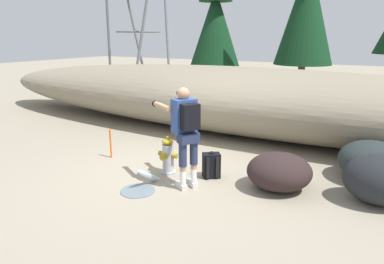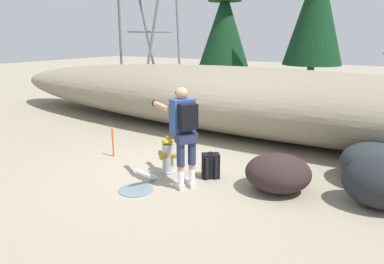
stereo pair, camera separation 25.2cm
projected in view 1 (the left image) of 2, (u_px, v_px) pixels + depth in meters
ground_plane at (175, 174)px, 6.41m from camera, size 56.00×56.00×0.04m
dirt_embankment at (244, 100)px, 8.97m from camera, size 17.49×3.20×1.67m
fire_hydrant at (168, 157)px, 6.32m from camera, size 0.38×0.33×0.70m
hydrant_water_jet at (147, 181)px, 5.86m from camera, size 0.56×1.05×0.57m
utility_worker at (185, 125)px, 5.58m from camera, size 1.03×0.84×1.65m
spare_backpack at (211, 166)px, 6.17m from camera, size 0.36×0.36×0.47m
boulder_large at (372, 161)px, 6.04m from camera, size 1.12×1.18×0.69m
boulder_mid at (279, 171)px, 5.67m from camera, size 1.35×1.30×0.61m
boulder_small at (382, 180)px, 5.16m from camera, size 1.24×1.07×0.76m
pine_tree_far_left at (215, 13)px, 14.29m from camera, size 2.11×2.11×6.38m
survey_stake at (111, 144)px, 7.15m from camera, size 0.04×0.04×0.60m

